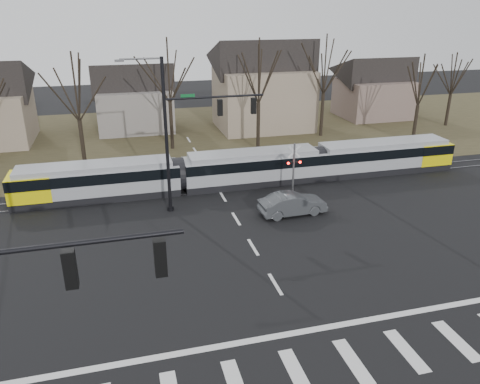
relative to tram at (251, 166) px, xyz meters
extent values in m
plane|color=black|center=(-2.74, -16.00, -1.43)|extent=(140.00, 140.00, 0.00)
cube|color=#38331E|center=(-2.74, 16.00, -1.43)|extent=(140.00, 28.00, 0.01)
cube|color=silver|center=(-3.94, -20.00, -1.43)|extent=(0.60, 2.60, 0.01)
cube|color=silver|center=(-1.54, -20.00, -1.43)|extent=(0.60, 2.60, 0.01)
cube|color=silver|center=(0.86, -20.00, -1.43)|extent=(0.60, 2.60, 0.01)
cube|color=silver|center=(3.26, -20.00, -1.43)|extent=(0.60, 2.60, 0.01)
cube|color=silver|center=(-2.74, -17.80, -1.43)|extent=(28.00, 0.35, 0.01)
cube|color=silver|center=(-2.74, -14.00, -1.43)|extent=(0.18, 2.00, 0.01)
cube|color=silver|center=(-2.74, -10.00, -1.43)|extent=(0.18, 2.00, 0.01)
cube|color=silver|center=(-2.74, -6.00, -1.43)|extent=(0.18, 2.00, 0.01)
cube|color=silver|center=(-2.74, -2.00, -1.43)|extent=(0.18, 2.00, 0.01)
cube|color=silver|center=(-2.74, 2.00, -1.43)|extent=(0.18, 2.00, 0.01)
cube|color=silver|center=(-2.74, 6.00, -1.43)|extent=(0.18, 2.00, 0.01)
cube|color=silver|center=(-2.74, 10.00, -1.43)|extent=(0.18, 2.00, 0.01)
cube|color=silver|center=(-2.74, 14.00, -1.43)|extent=(0.18, 2.00, 0.01)
cube|color=#59595E|center=(-2.74, -0.90, -1.40)|extent=(90.00, 0.12, 0.06)
cube|color=#59595E|center=(-2.74, 0.50, -1.40)|extent=(90.00, 0.12, 0.06)
cube|color=gray|center=(-11.55, 0.00, -0.12)|extent=(11.71, 2.52, 2.63)
cube|color=black|center=(-11.55, 0.00, 0.41)|extent=(11.73, 2.56, 0.77)
cube|color=#F7E507|center=(-15.97, 0.00, -0.04)|extent=(2.88, 2.58, 1.76)
cube|color=gray|center=(0.16, 0.00, -0.12)|extent=(10.81, 2.52, 2.63)
cube|color=black|center=(0.16, 0.00, 0.41)|extent=(10.83, 2.56, 0.77)
cube|color=gray|center=(11.42, 0.00, -0.12)|extent=(11.71, 2.52, 2.63)
cube|color=black|center=(11.42, 0.00, 0.41)|extent=(11.73, 2.56, 0.77)
cube|color=#F7E507|center=(15.84, 0.00, -0.04)|extent=(2.88, 2.58, 1.76)
imported|color=#424549|center=(1.10, -6.23, -0.69)|extent=(2.05, 4.70, 1.49)
cylinder|color=black|center=(-11.49, -22.00, 6.17)|extent=(6.50, 0.14, 0.14)
cube|color=black|center=(-11.17, -22.00, 5.47)|extent=(0.32, 0.32, 1.05)
sphere|color=#FF0C07|center=(-11.17, -22.00, 5.80)|extent=(0.22, 0.22, 0.22)
cube|color=black|center=(-8.89, -22.00, 5.47)|extent=(0.32, 0.32, 1.05)
sphere|color=#FF0C07|center=(-8.89, -22.00, 5.80)|extent=(0.22, 0.22, 0.22)
cylinder|color=black|center=(-6.74, -3.50, 3.67)|extent=(0.22, 0.22, 10.20)
cylinder|color=black|center=(-6.74, -3.50, -1.28)|extent=(0.44, 0.44, 0.30)
cylinder|color=black|center=(-3.49, -3.50, 6.17)|extent=(6.50, 0.14, 0.14)
cube|color=#0C5926|center=(-5.24, -3.50, 6.32)|extent=(0.90, 0.03, 0.22)
cube|color=black|center=(-3.17, -3.50, 5.47)|extent=(0.32, 0.32, 1.05)
sphere|color=#FF0C07|center=(-3.17, -3.50, 5.80)|extent=(0.22, 0.22, 0.22)
cube|color=black|center=(-0.89, -3.50, 5.47)|extent=(0.32, 0.32, 1.05)
sphere|color=#FF0C07|center=(-0.89, -3.50, 5.80)|extent=(0.22, 0.22, 0.22)
cube|color=#59595B|center=(-9.24, -3.50, 8.59)|extent=(0.55, 0.22, 0.14)
cylinder|color=#59595B|center=(2.26, -3.20, 0.57)|extent=(0.14, 0.14, 4.00)
cylinder|color=#59595B|center=(2.26, -3.20, -1.33)|extent=(0.36, 0.36, 0.20)
cube|color=silver|center=(2.26, -3.20, 1.97)|extent=(0.95, 0.04, 0.95)
cube|color=silver|center=(2.26, -3.20, 1.97)|extent=(0.95, 0.04, 0.95)
cube|color=black|center=(2.26, -3.20, 1.17)|extent=(1.00, 0.10, 0.12)
sphere|color=#FF0C07|center=(1.81, -3.28, 1.17)|extent=(0.18, 0.18, 0.18)
sphere|color=#FF0C07|center=(2.71, -3.28, 1.17)|extent=(0.18, 0.18, 0.18)
cube|color=slate|center=(-7.74, 20.00, 0.82)|extent=(8.00, 7.00, 4.50)
cube|color=gray|center=(6.26, 17.00, 1.82)|extent=(10.00, 8.00, 6.50)
cube|color=#6E5951|center=(21.26, 19.00, 0.82)|extent=(8.00, 7.00, 4.50)
camera|label=1|loc=(-9.62, -33.03, 11.71)|focal=35.00mm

